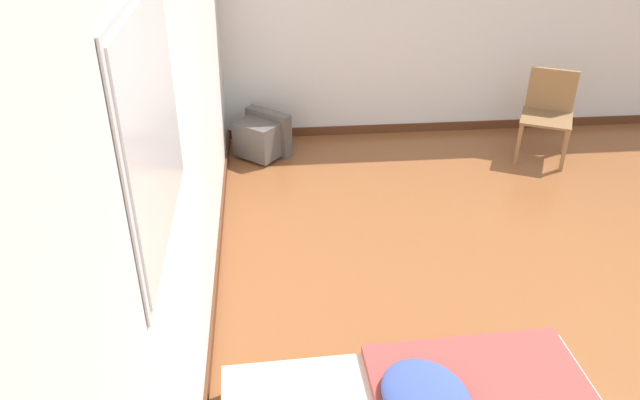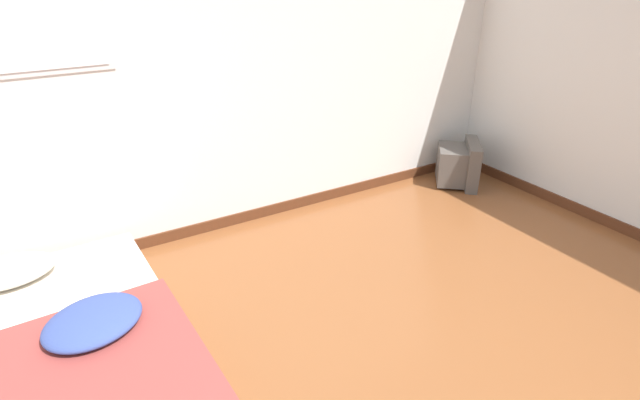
# 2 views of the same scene
# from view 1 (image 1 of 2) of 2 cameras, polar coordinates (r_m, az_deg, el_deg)

# --- Properties ---
(ground_plane) EXTENTS (20.00, 20.00, 0.00)m
(ground_plane) POSITION_cam_1_polar(r_m,az_deg,el_deg) (4.62, 25.37, -8.62)
(ground_plane) COLOR brown
(wall_back) EXTENTS (8.19, 0.08, 2.60)m
(wall_back) POSITION_cam_1_polar(r_m,az_deg,el_deg) (3.34, -12.31, 5.05)
(wall_back) COLOR silver
(wall_back) RESTS_ON ground_plane
(wall_right) EXTENTS (0.08, 7.70, 2.60)m
(wall_right) POSITION_cam_1_polar(r_m,az_deg,el_deg) (6.51, 15.74, 16.83)
(wall_right) COLOR silver
(wall_right) RESTS_ON ground_plane
(crt_tv) EXTENTS (0.56, 0.57, 0.42)m
(crt_tv) POSITION_cam_1_polar(r_m,az_deg,el_deg) (6.02, -5.35, 5.81)
(crt_tv) COLOR #56514C
(crt_tv) RESTS_ON ground_plane
(wooden_chair) EXTENTS (0.61, 0.61, 0.82)m
(wooden_chair) POSITION_cam_1_polar(r_m,az_deg,el_deg) (6.30, 20.16, 7.93)
(wooden_chair) COLOR olive
(wooden_chair) RESTS_ON ground_plane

